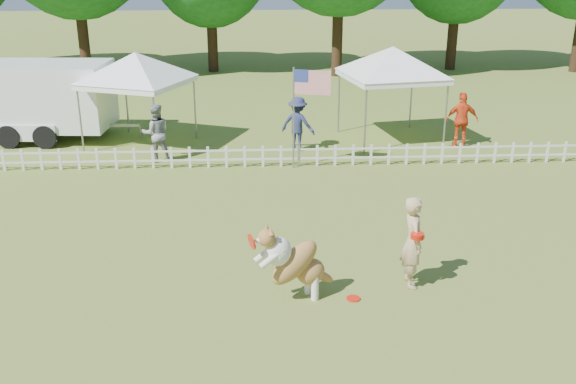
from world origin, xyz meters
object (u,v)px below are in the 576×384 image
at_px(spectator_b, 298,124).
at_px(dog, 296,262).
at_px(handler, 413,242).
at_px(cargo_trailer, 38,100).
at_px(canopy_tent_right, 391,95).
at_px(spectator_a, 156,133).
at_px(flag_pole, 293,119).
at_px(frisbee_on_turf, 353,299).
at_px(canopy_tent_left, 139,101).
at_px(spectator_c, 462,120).

bearing_deg(spectator_b, dog, 112.21).
height_order(handler, cargo_trailer, cargo_trailer).
bearing_deg(canopy_tent_right, spectator_a, -175.51).
height_order(dog, flag_pole, flag_pole).
height_order(handler, frisbee_on_turf, handler).
bearing_deg(canopy_tent_left, dog, -45.01).
distance_m(handler, frisbee_on_turf, 1.44).
bearing_deg(spectator_a, dog, 99.79).
bearing_deg(dog, canopy_tent_left, 90.89).
bearing_deg(handler, canopy_tent_right, -8.94).
height_order(canopy_tent_left, flag_pole, canopy_tent_left).
bearing_deg(spectator_c, handler, 72.39).
bearing_deg(canopy_tent_right, canopy_tent_left, 171.53).
xyz_separation_m(canopy_tent_left, cargo_trailer, (-3.31, 1.00, -0.17)).
distance_m(dog, canopy_tent_right, 10.53).
distance_m(cargo_trailer, spectator_c, 13.12).
relative_size(frisbee_on_turf, flag_pole, 0.09).
xyz_separation_m(canopy_tent_left, canopy_tent_right, (7.68, 0.27, 0.04)).
bearing_deg(canopy_tent_left, spectator_c, 18.17).
height_order(dog, canopy_tent_right, canopy_tent_right).
distance_m(canopy_tent_left, spectator_b, 4.83).
height_order(canopy_tent_right, cargo_trailer, canopy_tent_right).
xyz_separation_m(flag_pole, spectator_a, (-3.81, 0.83, -0.56)).
relative_size(canopy_tent_left, spectator_a, 1.70).
distance_m(handler, flag_pole, 6.97).
height_order(dog, canopy_tent_left, canopy_tent_left).
bearing_deg(canopy_tent_right, frisbee_on_turf, -115.02).
relative_size(frisbee_on_turf, cargo_trailer, 0.04).
height_order(handler, spectator_c, handler).
distance_m(canopy_tent_left, spectator_c, 9.74).
bearing_deg(frisbee_on_turf, spectator_c, 63.03).
relative_size(frisbee_on_turf, spectator_b, 0.15).
bearing_deg(canopy_tent_left, spectator_b, 12.88).
bearing_deg(spectator_c, canopy_tent_right, -18.80).
bearing_deg(flag_pole, spectator_c, 35.38).
bearing_deg(spectator_b, spectator_a, 38.13).
bearing_deg(dog, spectator_c, 35.91).
relative_size(handler, flag_pole, 0.60).
xyz_separation_m(dog, canopy_tent_left, (-4.13, 9.62, 0.67)).
height_order(cargo_trailer, spectator_a, cargo_trailer).
height_order(frisbee_on_turf, flag_pole, flag_pole).
xyz_separation_m(spectator_a, spectator_c, (9.00, 0.99, 0.02)).
bearing_deg(canopy_tent_right, cargo_trailer, 165.74).
height_order(handler, canopy_tent_left, canopy_tent_left).
xyz_separation_m(handler, frisbee_on_turf, (-1.08, -0.47, -0.82)).
distance_m(frisbee_on_turf, canopy_tent_left, 10.99).
distance_m(dog, cargo_trailer, 12.97).
bearing_deg(frisbee_on_turf, handler, 23.50).
height_order(dog, cargo_trailer, cargo_trailer).
xyz_separation_m(frisbee_on_turf, flag_pole, (-0.60, 7.21, 1.37)).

